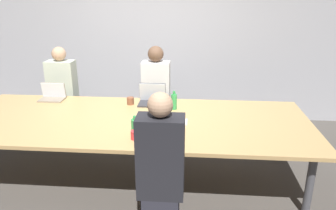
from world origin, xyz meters
TOP-DOWN VIEW (x-y plane):
  - ground_plane at (0.00, 0.00)m, footprint 24.00×24.00m
  - curtain_wall at (0.00, 2.02)m, footprint 12.00×0.06m
  - conference_table at (0.00, 0.00)m, footprint 4.10×1.57m
  - laptop_far_center at (0.16, 0.57)m, footprint 0.35×0.26m
  - person_far_center at (0.15, 1.08)m, footprint 0.40×0.24m
  - cup_far_center at (-0.12, 0.51)m, footprint 0.09×0.09m
  - bottle_far_center at (0.46, 0.38)m, footprint 0.07×0.07m
  - laptop_near_midright at (0.39, -0.61)m, footprint 0.32×0.25m
  - person_near_midright at (0.44, -1.04)m, footprint 0.40×0.24m
  - cup_near_midright at (0.13, -0.53)m, footprint 0.09×0.09m
  - bottle_near_midright at (0.11, -0.42)m, footprint 0.08×0.08m
  - laptop_far_left at (-1.22, 0.62)m, footprint 0.33×0.22m
  - person_far_left at (-1.24, 1.03)m, footprint 0.40×0.24m
  - stapler at (0.26, -0.19)m, footprint 0.12×0.15m
  - notebook at (0.55, -0.07)m, footprint 0.19×0.17m

SIDE VIEW (x-z plane):
  - ground_plane at x=0.00m, z-range 0.00..0.00m
  - person_far_left at x=-1.24m, z-range -0.02..1.36m
  - person_near_midright at x=0.44m, z-range -0.02..1.37m
  - conference_table at x=0.00m, z-range 0.32..1.05m
  - person_far_center at x=0.15m, z-range -0.02..1.39m
  - notebook at x=0.55m, z-range 0.73..0.75m
  - stapler at x=0.26m, z-range 0.73..0.78m
  - cup_near_midright at x=0.13m, z-range 0.73..0.82m
  - cup_far_center at x=-0.12m, z-range 0.73..0.82m
  - laptop_far_left at x=-1.22m, z-range 0.68..0.91m
  - laptop_near_midright at x=0.39m, z-range 0.67..0.93m
  - laptop_far_center at x=0.16m, z-range 0.67..0.94m
  - bottle_near_midright at x=0.11m, z-range 0.71..0.92m
  - bottle_far_center at x=0.46m, z-range 0.71..0.95m
  - curtain_wall at x=0.00m, z-range 0.00..2.80m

